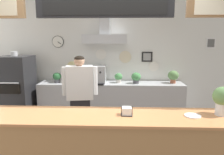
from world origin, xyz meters
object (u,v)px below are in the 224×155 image
object	(u,v)px
potted_sage	(118,77)
potted_rosemary	(173,76)
espresso_machine	(95,75)
potted_oregano	(136,77)
pizza_oven	(17,91)
condiment_plate	(193,116)
shop_worker	(80,100)
potted_basil	(57,77)
napkin_holder	(127,112)
basil_vase	(222,100)

from	to	relation	value
potted_sage	potted_rosemary	distance (m)	1.24
espresso_machine	potted_oregano	bearing A→B (deg)	-0.26
pizza_oven	condiment_plate	xyz separation A→B (m)	(3.12, -2.24, 0.29)
potted_oregano	espresso_machine	bearing A→B (deg)	179.74
shop_worker	potted_basil	size ratio (longest dim) A/B	7.01
espresso_machine	pizza_oven	bearing A→B (deg)	-172.82
espresso_machine	potted_basil	bearing A→B (deg)	179.51
shop_worker	condiment_plate	xyz separation A→B (m)	(1.50, -1.22, 0.19)
potted_basil	napkin_holder	bearing A→B (deg)	-58.04
potted_rosemary	condiment_plate	bearing A→B (deg)	-98.70
potted_rosemary	condiment_plate	world-z (taller)	potted_rosemary
potted_rosemary	napkin_holder	size ratio (longest dim) A/B	2.19
potted_oregano	basil_vase	distance (m)	2.53
espresso_machine	napkin_holder	distance (m)	2.53
pizza_oven	potted_sage	size ratio (longest dim) A/B	7.44
potted_oregano	basil_vase	bearing A→B (deg)	-71.66
pizza_oven	potted_rosemary	bearing A→B (deg)	4.51
shop_worker	potted_oregano	bearing A→B (deg)	-138.53
potted_rosemary	napkin_holder	bearing A→B (deg)	-114.11
potted_sage	potted_oregano	distance (m)	0.40
potted_basil	potted_rosemary	world-z (taller)	potted_rosemary
basil_vase	potted_oregano	bearing A→B (deg)	108.34
potted_sage	napkin_holder	size ratio (longest dim) A/B	1.69
potted_sage	potted_basil	xyz separation A→B (m)	(-1.41, -0.05, 0.01)
basil_vase	espresso_machine	bearing A→B (deg)	125.78
napkin_holder	condiment_plate	bearing A→B (deg)	-0.75
potted_sage	potted_rosemary	size ratio (longest dim) A/B	0.77
pizza_oven	napkin_holder	world-z (taller)	pizza_oven
pizza_oven	potted_rosemary	world-z (taller)	pizza_oven
shop_worker	napkin_holder	world-z (taller)	shop_worker
espresso_machine	basil_vase	distance (m)	2.96
potted_sage	napkin_holder	distance (m)	2.51
potted_sage	condiment_plate	world-z (taller)	potted_sage
napkin_holder	condiment_plate	distance (m)	0.74
espresso_machine	condiment_plate	world-z (taller)	espresso_machine
potted_basil	basil_vase	xyz separation A→B (m)	(2.60, -2.41, 0.19)
potted_rosemary	shop_worker	bearing A→B (deg)	-145.60
potted_basil	potted_oregano	bearing A→B (deg)	-0.37
espresso_machine	potted_sage	xyz separation A→B (m)	(0.54, 0.06, -0.07)
napkin_holder	condiment_plate	xyz separation A→B (m)	(0.74, -0.01, -0.04)
pizza_oven	shop_worker	bearing A→B (deg)	-32.09
potted_basil	potted_oregano	distance (m)	1.81
potted_sage	potted_oregano	bearing A→B (deg)	-9.15
shop_worker	basil_vase	size ratio (longest dim) A/B	4.98
potted_rosemary	potted_oregano	bearing A→B (deg)	-175.69
potted_basil	potted_rosemary	size ratio (longest dim) A/B	0.81
espresso_machine	potted_basil	xyz separation A→B (m)	(-0.87, 0.01, -0.06)
potted_basil	napkin_holder	size ratio (longest dim) A/B	1.78
potted_sage	potted_basil	world-z (taller)	potted_basil
potted_basil	potted_oregano	size ratio (longest dim) A/B	0.94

